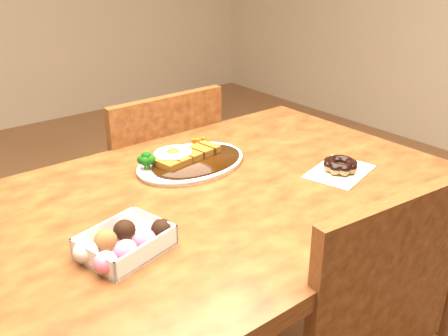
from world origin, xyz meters
TOP-DOWN VIEW (x-y plane):
  - table at (0.00, 0.00)m, footprint 1.20×0.80m
  - chair_far at (0.12, 0.53)m, footprint 0.42×0.42m
  - katsu_curry_plate at (0.03, 0.17)m, footprint 0.32×0.25m
  - donut_box at (-0.30, -0.09)m, footprint 0.20×0.16m
  - pon_de_ring at (0.31, -0.11)m, footprint 0.21×0.17m

SIDE VIEW (x-z plane):
  - chair_far at x=0.12m, z-range 0.04..0.91m
  - table at x=0.00m, z-range 0.28..1.03m
  - katsu_curry_plate at x=0.03m, z-range 0.73..0.80m
  - pon_de_ring at x=0.31m, z-range 0.75..0.79m
  - donut_box at x=-0.30m, z-range 0.75..0.80m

